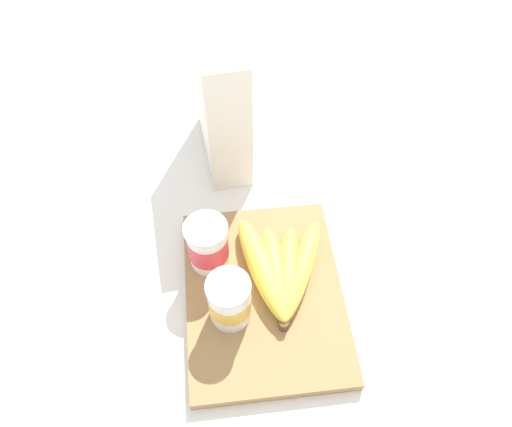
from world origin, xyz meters
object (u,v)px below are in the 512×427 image
at_px(cutting_board, 264,295).
at_px(yogurt_cup_front, 230,301).
at_px(cereal_box, 221,98).
at_px(banana_bunch, 280,271).
at_px(yogurt_cup_back, 208,245).

relative_size(cutting_board, yogurt_cup_front, 3.40).
distance_m(cereal_box, banana_bunch, 0.32).
bearing_deg(yogurt_cup_front, cereal_box, -2.65).
xyz_separation_m(cutting_board, yogurt_cup_back, (0.07, 0.08, 0.06)).
height_order(cutting_board, yogurt_cup_back, yogurt_cup_back).
relative_size(cutting_board, yogurt_cup_back, 3.37).
relative_size(cereal_box, banana_bunch, 1.34).
relative_size(cereal_box, yogurt_cup_back, 2.81).
height_order(yogurt_cup_front, yogurt_cup_back, same).
bearing_deg(yogurt_cup_back, cereal_box, -9.26).
height_order(yogurt_cup_front, banana_bunch, yogurt_cup_front).
relative_size(cereal_box, yogurt_cup_front, 2.83).
bearing_deg(banana_bunch, cereal_box, 12.21).
distance_m(yogurt_cup_back, banana_bunch, 0.12).
bearing_deg(cutting_board, yogurt_cup_front, 119.45).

